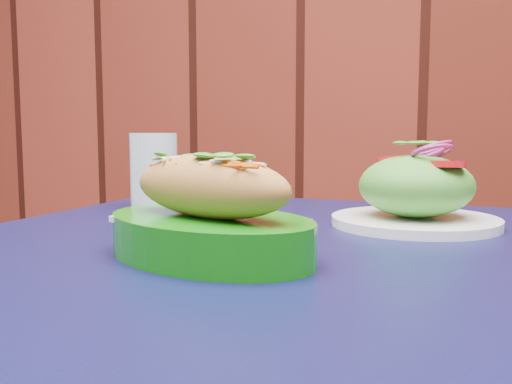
% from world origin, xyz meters
% --- Properties ---
extents(cafe_table, '(0.82, 0.82, 0.75)m').
position_xyz_m(cafe_table, '(-0.05, 1.70, 0.66)').
color(cafe_table, black).
rests_on(cafe_table, ground).
extents(banh_mi_basket, '(0.27, 0.22, 0.11)m').
position_xyz_m(banh_mi_basket, '(-0.10, 1.61, 0.79)').
color(banh_mi_basket, '#0F6D0C').
rests_on(banh_mi_basket, cafe_table).
extents(salad_plate, '(0.21, 0.21, 0.11)m').
position_xyz_m(salad_plate, '(0.07, 1.86, 0.79)').
color(salad_plate, white).
rests_on(salad_plate, cafe_table).
extents(water_glass, '(0.07, 0.07, 0.12)m').
position_xyz_m(water_glass, '(-0.33, 1.89, 0.81)').
color(water_glass, silver).
rests_on(water_glass, cafe_table).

